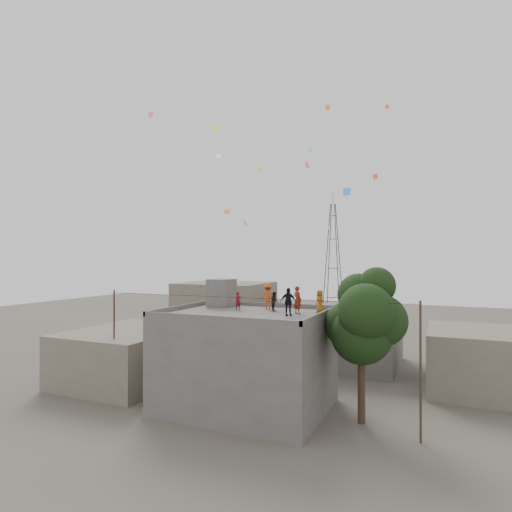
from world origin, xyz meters
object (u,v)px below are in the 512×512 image
(tree, at_px, (365,318))
(person_red_adult, at_px, (298,300))
(stair_head_box, at_px, (222,293))
(person_dark_adult, at_px, (288,302))
(transmission_tower, at_px, (333,262))

(tree, xyz_separation_m, person_red_adult, (-4.22, 0.34, 0.87))
(stair_head_box, height_order, person_red_adult, stair_head_box)
(person_red_adult, distance_m, person_dark_adult, 1.15)
(transmission_tower, bearing_deg, tree, -73.91)
(transmission_tower, bearing_deg, stair_head_box, -88.77)
(transmission_tower, height_order, person_red_adult, transmission_tower)
(person_red_adult, xyz_separation_m, person_dark_adult, (-0.23, -1.13, -0.02))
(person_dark_adult, bearing_deg, tree, -24.87)
(stair_head_box, distance_m, tree, 10.80)
(stair_head_box, xyz_separation_m, person_dark_adult, (6.12, -2.79, -0.14))
(stair_head_box, xyz_separation_m, person_red_adult, (6.35, -1.66, -0.13))
(stair_head_box, xyz_separation_m, tree, (10.57, -2.00, -1.00))
(person_red_adult, bearing_deg, stair_head_box, 15.49)
(tree, xyz_separation_m, transmission_tower, (-11.37, 39.40, 2.97))
(stair_head_box, bearing_deg, person_dark_adult, -24.52)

